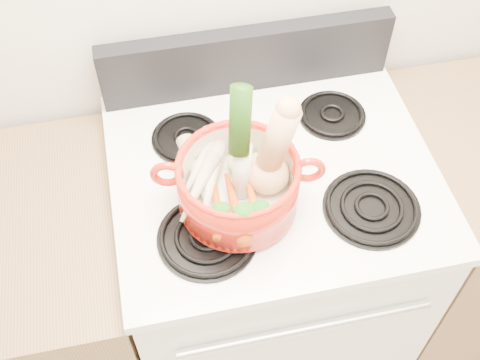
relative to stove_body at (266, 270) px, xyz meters
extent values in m
cube|color=white|center=(0.00, 0.00, 0.00)|extent=(0.76, 0.65, 0.92)
cube|color=white|center=(0.00, 0.00, 0.47)|extent=(0.78, 0.67, 0.03)
cube|color=black|center=(0.00, 0.30, 0.58)|extent=(0.76, 0.05, 0.18)
cylinder|color=silver|center=(0.00, -0.34, 0.32)|extent=(0.60, 0.02, 0.02)
cylinder|color=black|center=(-0.19, -0.16, 0.50)|extent=(0.22, 0.22, 0.02)
cylinder|color=black|center=(0.19, -0.16, 0.50)|extent=(0.22, 0.22, 0.02)
cylinder|color=black|center=(-0.19, 0.14, 0.50)|extent=(0.17, 0.17, 0.02)
cylinder|color=black|center=(0.19, 0.14, 0.50)|extent=(0.17, 0.17, 0.02)
cylinder|color=#B41E0F|center=(-0.11, -0.09, 0.57)|extent=(0.31, 0.31, 0.13)
torus|color=#B41E0F|center=(-0.25, -0.06, 0.62)|extent=(0.08, 0.03, 0.07)
torus|color=#B41E0F|center=(0.04, -0.12, 0.62)|extent=(0.08, 0.03, 0.07)
cylinder|color=silver|center=(-0.09, -0.07, 0.68)|extent=(0.08, 0.11, 0.30)
ellipsoid|color=tan|center=(-0.08, -0.03, 0.56)|extent=(0.09, 0.07, 0.04)
cone|color=beige|center=(-0.19, -0.04, 0.56)|extent=(0.07, 0.23, 0.06)
cone|color=#EEE5C2|center=(-0.16, -0.06, 0.57)|extent=(0.11, 0.21, 0.06)
cone|color=beige|center=(-0.16, -0.02, 0.57)|extent=(0.09, 0.21, 0.06)
cone|color=beige|center=(-0.19, -0.08, 0.58)|extent=(0.13, 0.17, 0.05)
cone|color=beige|center=(-0.18, -0.02, 0.58)|extent=(0.15, 0.18, 0.06)
cone|color=#CC3B0A|center=(-0.12, -0.14, 0.56)|extent=(0.04, 0.18, 0.05)
cone|color=#B94609|center=(-0.16, -0.14, 0.56)|extent=(0.05, 0.14, 0.04)
cone|color=#DE4E0B|center=(-0.08, -0.14, 0.57)|extent=(0.03, 0.16, 0.04)
camera|label=1|loc=(-0.27, -0.87, 1.62)|focal=45.00mm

